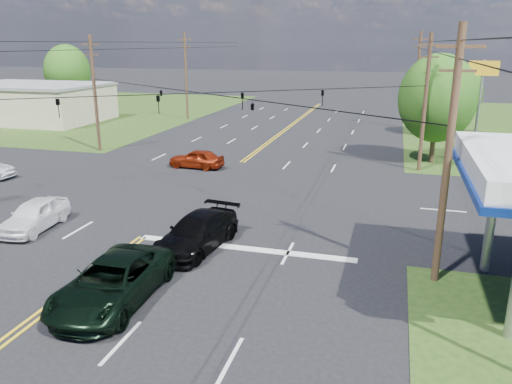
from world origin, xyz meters
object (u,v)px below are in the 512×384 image
(pickup_white, at_px, (35,215))
(pole_nw, at_px, (95,92))
(pole_se, at_px, (448,156))
(pole_left_far, at_px, (186,75))
(tree_right_b, at_px, (456,93))
(tree_far_l, at_px, (67,71))
(suv_black, at_px, (197,232))
(retail_nw, at_px, (32,104))
(pickup_dkgreen, at_px, (113,282))
(tree_right_a, at_px, (437,98))
(pole_ne, at_px, (425,102))
(pole_right_far, at_px, (417,79))

(pickup_white, bearing_deg, pole_nw, 107.79)
(pole_se, height_order, pole_left_far, pole_left_far)
(pole_nw, distance_m, tree_right_b, 33.10)
(tree_far_l, height_order, suv_black, tree_far_l)
(retail_nw, height_order, pickup_white, retail_nw)
(tree_far_l, xyz_separation_m, pickup_dkgreen, (33.96, -45.81, -4.40))
(suv_black, bearing_deg, tree_right_a, 69.74)
(pole_se, relative_size, pickup_white, 2.20)
(pole_ne, bearing_deg, pole_nw, 180.00)
(pole_left_far, distance_m, tree_far_l, 19.42)
(tree_right_b, relative_size, suv_black, 1.36)
(tree_right_a, xyz_separation_m, tree_far_l, (-46.00, 20.00, 0.33))
(pole_ne, bearing_deg, tree_right_a, 71.57)
(pole_nw, distance_m, tree_right_a, 27.17)
(pole_nw, distance_m, tree_far_l, 29.83)
(pole_se, height_order, tree_far_l, pole_se)
(pole_nw, relative_size, pickup_dkgreen, 1.67)
(pole_left_far, bearing_deg, pole_nw, -90.00)
(pole_left_far, xyz_separation_m, tree_far_l, (-19.00, 4.00, 0.03))
(pole_nw, xyz_separation_m, suv_black, (16.00, -17.50, -4.16))
(suv_black, bearing_deg, tree_far_l, 138.79)
(pole_ne, height_order, tree_right_b, pole_ne)
(retail_nw, height_order, pole_se, pole_se)
(tree_right_b, bearing_deg, pole_left_far, 172.28)
(tree_right_a, xyz_separation_m, pickup_dkgreen, (-12.04, -25.81, -4.08))
(pole_ne, bearing_deg, retail_nw, 163.18)
(tree_right_a, bearing_deg, pole_se, -92.73)
(tree_right_a, distance_m, pickup_white, 28.58)
(pole_right_far, distance_m, tree_right_a, 16.03)
(pole_left_far, bearing_deg, tree_right_a, -30.65)
(tree_right_b, bearing_deg, pole_se, -96.05)
(pole_right_far, distance_m, pickup_white, 41.11)
(retail_nw, xyz_separation_m, tree_far_l, (-2.00, 10.00, 3.19))
(pickup_dkgreen, xyz_separation_m, suv_black, (1.04, 5.31, -0.03))
(pole_nw, height_order, pickup_dkgreen, pole_nw)
(tree_far_l, relative_size, pickup_dkgreen, 1.53)
(pole_left_far, height_order, pickup_dkgreen, pole_left_far)
(pole_right_far, height_order, tree_right_b, pole_right_far)
(tree_right_b, bearing_deg, tree_far_l, 170.63)
(pole_nw, bearing_deg, pole_left_far, 90.00)
(pole_ne, relative_size, suv_black, 1.82)
(pole_se, height_order, tree_right_b, pole_se)
(pole_nw, relative_size, suv_black, 1.82)
(pole_ne, relative_size, pickup_dkgreen, 1.67)
(pickup_white, bearing_deg, pole_right_far, 57.67)
(pole_nw, height_order, pole_right_far, pole_right_far)
(pole_nw, height_order, pickup_white, pole_nw)
(retail_nw, bearing_deg, pole_left_far, 19.44)
(pole_ne, distance_m, tree_right_b, 15.42)
(tree_right_b, distance_m, pickup_dkgreen, 40.65)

